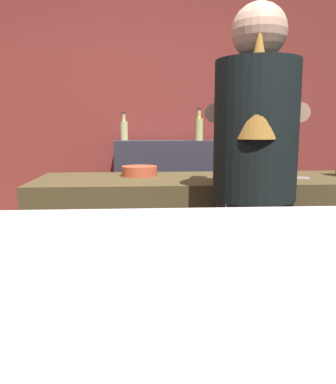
# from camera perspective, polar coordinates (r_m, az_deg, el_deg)

# --- Properties ---
(wall_back) EXTENTS (5.20, 0.10, 2.70)m
(wall_back) POSITION_cam_1_polar(r_m,az_deg,el_deg) (3.57, -1.36, 11.79)
(wall_back) COLOR maroon
(wall_back) RESTS_ON ground
(prep_counter) EXTENTS (2.10, 0.60, 0.93)m
(prep_counter) POSITION_cam_1_polar(r_m,az_deg,el_deg) (2.23, 9.56, -9.83)
(prep_counter) COLOR brown
(prep_counter) RESTS_ON ground
(back_shelf) EXTENTS (0.86, 0.36, 1.09)m
(back_shelf) POSITION_cam_1_polar(r_m,az_deg,el_deg) (3.35, -0.11, -1.86)
(back_shelf) COLOR #33313E
(back_shelf) RESTS_ON ground
(bartender) EXTENTS (0.49, 0.55, 1.67)m
(bartender) POSITION_cam_1_polar(r_m,az_deg,el_deg) (1.68, 12.31, 1.46)
(bartender) COLOR #323233
(bartender) RESTS_ON ground
(mixing_bowl) EXTENTS (0.20, 0.20, 0.05)m
(mixing_bowl) POSITION_cam_1_polar(r_m,az_deg,el_deg) (2.16, -4.16, 3.04)
(mixing_bowl) COLOR #C75133
(mixing_bowl) RESTS_ON prep_counter
(chefs_knife) EXTENTS (0.24, 0.10, 0.01)m
(chefs_knife) POSITION_cam_1_polar(r_m,az_deg,el_deg) (2.15, 16.54, 2.04)
(chefs_knife) COLOR silver
(chefs_knife) RESTS_ON prep_counter
(bottle_olive_oil) EXTENTS (0.07, 0.07, 0.26)m
(bottle_olive_oil) POSITION_cam_1_polar(r_m,az_deg,el_deg) (3.27, 4.50, 9.19)
(bottle_olive_oil) COLOR #CED175
(bottle_olive_oil) RESTS_ON back_shelf
(bottle_soy) EXTENTS (0.07, 0.07, 0.23)m
(bottle_soy) POSITION_cam_1_polar(r_m,az_deg,el_deg) (3.37, -6.38, 8.97)
(bottle_soy) COLOR #D3CC88
(bottle_soy) RESTS_ON back_shelf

